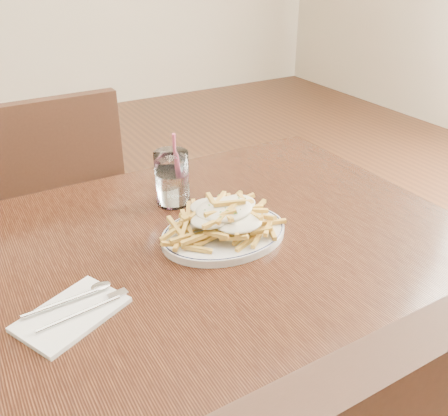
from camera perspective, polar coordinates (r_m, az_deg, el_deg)
table at (r=1.07m, az=-4.67°, el=-7.91°), size 1.20×0.80×0.75m
chair_far at (r=1.68m, az=-19.18°, el=-0.92°), size 0.44×0.44×0.93m
fries_plate at (r=1.05m, az=-0.00°, el=-2.91°), size 0.31×0.28×0.02m
loaded_fries at (r=1.02m, az=-0.00°, el=-0.75°), size 0.26×0.22×0.07m
napkin at (r=0.88m, az=-17.03°, el=-11.52°), size 0.20×0.17×0.01m
cutlery at (r=0.88m, az=-17.21°, el=-10.97°), size 0.19×0.08×0.01m
water_glass at (r=1.17m, az=-5.93°, el=3.09°), size 0.08×0.08×0.17m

